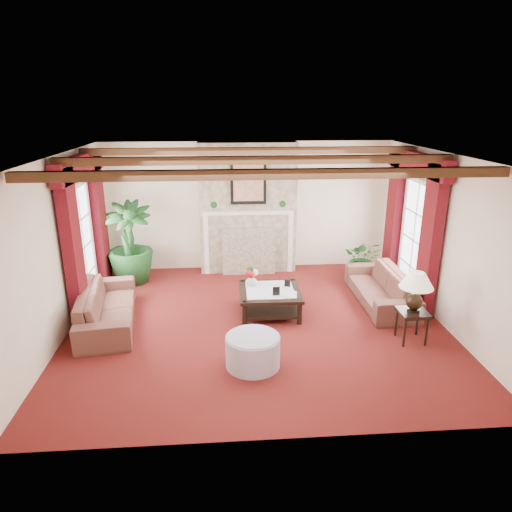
{
  "coord_description": "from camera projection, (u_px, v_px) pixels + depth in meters",
  "views": [
    {
      "loc": [
        -0.54,
        -6.74,
        3.43
      ],
      "look_at": [
        0.01,
        0.4,
        1.03
      ],
      "focal_mm": 32.0,
      "sensor_mm": 36.0,
      "label": 1
    }
  ],
  "objects": [
    {
      "name": "floor",
      "position": [
        257.0,
        323.0,
        7.5
      ],
      "size": [
        6.0,
        6.0,
        0.0
      ],
      "primitive_type": "plane",
      "color": "#440E0C",
      "rests_on": "ground"
    },
    {
      "name": "ceiling",
      "position": [
        258.0,
        156.0,
        6.64
      ],
      "size": [
        6.0,
        6.0,
        0.0
      ],
      "primitive_type": "plane",
      "rotation": [
        3.14,
        0.0,
        0.0
      ],
      "color": "white",
      "rests_on": "floor"
    },
    {
      "name": "back_wall",
      "position": [
        247.0,
        206.0,
        9.67
      ],
      "size": [
        6.0,
        0.02,
        2.7
      ],
      "primitive_type": "cube",
      "color": "beige",
      "rests_on": "ground"
    },
    {
      "name": "left_wall",
      "position": [
        59.0,
        249.0,
        6.86
      ],
      "size": [
        0.02,
        5.5,
        2.7
      ],
      "primitive_type": "cube",
      "color": "beige",
      "rests_on": "ground"
    },
    {
      "name": "right_wall",
      "position": [
        444.0,
        240.0,
        7.29
      ],
      "size": [
        0.02,
        5.5,
        2.7
      ],
      "primitive_type": "cube",
      "color": "beige",
      "rests_on": "ground"
    },
    {
      "name": "ceiling_beams",
      "position": [
        258.0,
        160.0,
        6.66
      ],
      "size": [
        6.0,
        3.0,
        0.12
      ],
      "primitive_type": null,
      "color": "#3E2213",
      "rests_on": "ceiling"
    },
    {
      "name": "fireplace",
      "position": [
        247.0,
        142.0,
        9.05
      ],
      "size": [
        2.0,
        0.52,
        2.7
      ],
      "primitive_type": null,
      "color": "tan",
      "rests_on": "ground"
    },
    {
      "name": "french_door_left",
      "position": [
        74.0,
        186.0,
        7.56
      ],
      "size": [
        0.1,
        1.1,
        2.16
      ],
      "primitive_type": null,
      "color": "white",
      "rests_on": "ground"
    },
    {
      "name": "french_door_right",
      "position": [
        422.0,
        181.0,
        7.98
      ],
      "size": [
        0.1,
        1.1,
        2.16
      ],
      "primitive_type": null,
      "color": "white",
      "rests_on": "ground"
    },
    {
      "name": "curtains_left",
      "position": [
        78.0,
        160.0,
        7.43
      ],
      "size": [
        0.2,
        2.4,
        2.55
      ],
      "primitive_type": null,
      "color": "#4B0A0A",
      "rests_on": "ground"
    },
    {
      "name": "curtains_right",
      "position": [
        418.0,
        157.0,
        7.84
      ],
      "size": [
        0.2,
        2.4,
        2.55
      ],
      "primitive_type": null,
      "color": "#4B0A0A",
      "rests_on": "ground"
    },
    {
      "name": "sofa_left",
      "position": [
        106.0,
        300.0,
        7.35
      ],
      "size": [
        2.26,
        1.2,
        0.82
      ],
      "primitive_type": "imported",
      "rotation": [
        0.0,
        0.0,
        1.71
      ],
      "color": "#320D18",
      "rests_on": "ground"
    },
    {
      "name": "sofa_right",
      "position": [
        381.0,
        282.0,
        8.15
      ],
      "size": [
        2.04,
        0.63,
        0.79
      ],
      "primitive_type": "imported",
      "rotation": [
        0.0,
        0.0,
        -1.58
      ],
      "color": "#320D18",
      "rests_on": "ground"
    },
    {
      "name": "potted_palm",
      "position": [
        131.0,
        260.0,
        9.09
      ],
      "size": [
        1.11,
        1.74,
        0.91
      ],
      "primitive_type": "imported",
      "rotation": [
        0.0,
        0.0,
        0.06
      ],
      "color": "black",
      "rests_on": "ground"
    },
    {
      "name": "small_plant",
      "position": [
        363.0,
        263.0,
        9.35
      ],
      "size": [
        1.21,
        1.25,
        0.64
      ],
      "primitive_type": "imported",
      "rotation": [
        0.0,
        0.0,
        -0.3
      ],
      "color": "black",
      "rests_on": "ground"
    },
    {
      "name": "coffee_table",
      "position": [
        270.0,
        301.0,
        7.8
      ],
      "size": [
        1.04,
        1.04,
        0.42
      ],
      "primitive_type": null,
      "rotation": [
        0.0,
        0.0,
        -0.02
      ],
      "color": "black",
      "rests_on": "ground"
    },
    {
      "name": "side_table",
      "position": [
        411.0,
        326.0,
        6.87
      ],
      "size": [
        0.47,
        0.47,
        0.49
      ],
      "primitive_type": null,
      "rotation": [
        0.0,
        0.0,
        -0.14
      ],
      "color": "black",
      "rests_on": "ground"
    },
    {
      "name": "ottoman",
      "position": [
        253.0,
        351.0,
        6.22
      ],
      "size": [
        0.75,
        0.75,
        0.44
      ],
      "primitive_type": "cylinder",
      "color": "#ABA1B6",
      "rests_on": "ground"
    },
    {
      "name": "table_lamp",
      "position": [
        415.0,
        291.0,
        6.69
      ],
      "size": [
        0.5,
        0.5,
        0.63
      ],
      "primitive_type": null,
      "color": "black",
      "rests_on": "side_table"
    },
    {
      "name": "flower_vase",
      "position": [
        252.0,
        280.0,
        7.9
      ],
      "size": [
        0.29,
        0.29,
        0.19
      ],
      "primitive_type": "imported",
      "rotation": [
        0.0,
        0.0,
        -0.26
      ],
      "color": "silver",
      "rests_on": "coffee_table"
    },
    {
      "name": "book",
      "position": [
        284.0,
        287.0,
        7.47
      ],
      "size": [
        0.22,
        0.09,
        0.29
      ],
      "primitive_type": "imported",
      "rotation": [
        0.0,
        0.0,
        -0.17
      ],
      "color": "black",
      "rests_on": "coffee_table"
    },
    {
      "name": "photo_frame_a",
      "position": [
        276.0,
        291.0,
        7.48
      ],
      "size": [
        0.12,
        0.03,
        0.16
      ],
      "primitive_type": null,
      "rotation": [
        0.0,
        0.0,
        0.07
      ],
      "color": "black",
      "rests_on": "coffee_table"
    },
    {
      "name": "photo_frame_b",
      "position": [
        287.0,
        283.0,
        7.84
      ],
      "size": [
        0.1,
        0.06,
        0.13
      ],
      "primitive_type": null,
      "rotation": [
        0.0,
        0.0,
        -0.4
      ],
      "color": "black",
      "rests_on": "coffee_table"
    }
  ]
}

